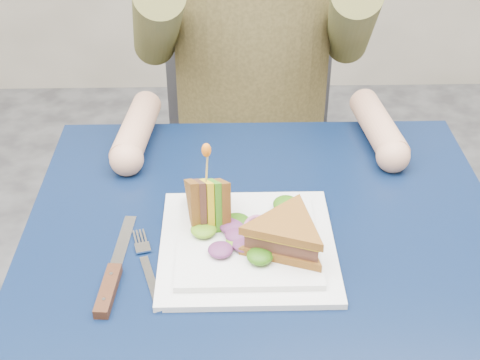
{
  "coord_description": "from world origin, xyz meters",
  "views": [
    {
      "loc": [
        -0.06,
        -0.77,
        1.38
      ],
      "look_at": [
        -0.04,
        0.05,
        0.82
      ],
      "focal_mm": 50.0,
      "sensor_mm": 36.0,
      "label": 1
    }
  ],
  "objects_px": {
    "fork": "(148,270)",
    "knife": "(111,281)",
    "sandwich_flat": "(287,235)",
    "sandwich_upright": "(208,202)",
    "table": "(265,285)",
    "chair": "(250,126)",
    "plate": "(247,244)"
  },
  "relations": [
    {
      "from": "table",
      "to": "sandwich_upright",
      "type": "distance_m",
      "value": 0.16
    },
    {
      "from": "chair",
      "to": "plate",
      "type": "relative_size",
      "value": 3.58
    },
    {
      "from": "table",
      "to": "fork",
      "type": "distance_m",
      "value": 0.2
    },
    {
      "from": "chair",
      "to": "plate",
      "type": "bearing_deg",
      "value": -92.38
    },
    {
      "from": "sandwich_upright",
      "to": "plate",
      "type": "bearing_deg",
      "value": -37.7
    },
    {
      "from": "plate",
      "to": "sandwich_flat",
      "type": "relative_size",
      "value": 1.45
    },
    {
      "from": "table",
      "to": "knife",
      "type": "xyz_separation_m",
      "value": [
        -0.22,
        -0.08,
        0.09
      ]
    },
    {
      "from": "plate",
      "to": "knife",
      "type": "bearing_deg",
      "value": -159.36
    },
    {
      "from": "sandwich_upright",
      "to": "knife",
      "type": "height_order",
      "value": "sandwich_upright"
    },
    {
      "from": "table",
      "to": "sandwich_flat",
      "type": "relative_size",
      "value": 4.17
    },
    {
      "from": "sandwich_flat",
      "to": "sandwich_upright",
      "type": "distance_m",
      "value": 0.13
    },
    {
      "from": "sandwich_flat",
      "to": "fork",
      "type": "relative_size",
      "value": 1.02
    },
    {
      "from": "chair",
      "to": "sandwich_upright",
      "type": "xyz_separation_m",
      "value": [
        -0.09,
        -0.65,
        0.24
      ]
    },
    {
      "from": "table",
      "to": "sandwich_flat",
      "type": "distance_m",
      "value": 0.13
    },
    {
      "from": "sandwich_upright",
      "to": "knife",
      "type": "relative_size",
      "value": 0.57
    },
    {
      "from": "chair",
      "to": "knife",
      "type": "distance_m",
      "value": 0.83
    },
    {
      "from": "chair",
      "to": "plate",
      "type": "xyz_separation_m",
      "value": [
        -0.03,
        -0.7,
        0.2
      ]
    },
    {
      "from": "table",
      "to": "fork",
      "type": "height_order",
      "value": "fork"
    },
    {
      "from": "knife",
      "to": "plate",
      "type": "bearing_deg",
      "value": 20.64
    },
    {
      "from": "sandwich_flat",
      "to": "plate",
      "type": "bearing_deg",
      "value": 155.56
    },
    {
      "from": "table",
      "to": "plate",
      "type": "relative_size",
      "value": 2.88
    },
    {
      "from": "plate",
      "to": "knife",
      "type": "distance_m",
      "value": 0.21
    },
    {
      "from": "fork",
      "to": "chair",
      "type": "bearing_deg",
      "value": 76.99
    },
    {
      "from": "table",
      "to": "fork",
      "type": "relative_size",
      "value": 4.25
    },
    {
      "from": "fork",
      "to": "knife",
      "type": "bearing_deg",
      "value": -153.61
    },
    {
      "from": "sandwich_upright",
      "to": "knife",
      "type": "bearing_deg",
      "value": -138.89
    },
    {
      "from": "plate",
      "to": "sandwich_upright",
      "type": "relative_size",
      "value": 2.04
    },
    {
      "from": "table",
      "to": "chair",
      "type": "distance_m",
      "value": 0.7
    },
    {
      "from": "sandwich_upright",
      "to": "knife",
      "type": "distance_m",
      "value": 0.19
    },
    {
      "from": "fork",
      "to": "knife",
      "type": "relative_size",
      "value": 0.8
    },
    {
      "from": "fork",
      "to": "plate",
      "type": "bearing_deg",
      "value": 18.55
    },
    {
      "from": "sandwich_flat",
      "to": "sandwich_upright",
      "type": "relative_size",
      "value": 1.41
    }
  ]
}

